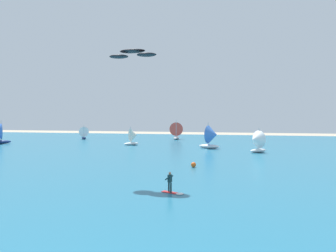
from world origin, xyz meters
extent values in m
cube|color=#236B89|center=(0.00, 49.56, 0.05)|extent=(160.00, 90.00, 0.10)
cube|color=red|center=(0.80, 17.90, 0.12)|extent=(1.46, 0.94, 0.05)
cylinder|color=#143338|center=(0.92, 17.72, 0.55)|extent=(0.14, 0.14, 0.80)
cylinder|color=#143338|center=(0.68, 18.08, 0.55)|extent=(0.14, 0.14, 0.80)
cube|color=#143338|center=(0.80, 17.90, 1.25)|extent=(0.34, 0.42, 0.60)
sphere|color=#9E7051|center=(0.80, 17.90, 1.66)|extent=(0.22, 0.22, 0.22)
cylinder|color=#143338|center=(0.64, 17.72, 1.30)|extent=(0.50, 0.27, 0.39)
cylinder|color=#143338|center=(0.81, 18.13, 1.30)|extent=(0.50, 0.27, 0.39)
ellipsoid|color=white|center=(1.68, 17.54, 0.14)|extent=(0.82, 0.87, 0.08)
ellipsoid|color=black|center=(-3.52, 21.68, 12.35)|extent=(2.73, 1.87, 0.30)
ellipsoid|color=black|center=(-4.95, 21.88, 11.93)|extent=(2.06, 1.77, 0.30)
ellipsoid|color=black|center=(-2.10, 21.48, 11.93)|extent=(2.06, 1.77, 0.30)
ellipsoid|color=silver|center=(9.88, 47.94, 0.43)|extent=(3.34, 3.26, 0.65)
cylinder|color=silver|center=(9.99, 48.06, 2.49)|extent=(0.11, 0.11, 3.47)
cone|color=white|center=(9.45, 47.53, 2.31)|extent=(3.12, 3.16, 2.92)
ellipsoid|color=white|center=(-14.94, 56.07, 0.40)|extent=(3.19, 2.85, 0.60)
cylinder|color=silver|center=(-15.05, 55.98, 2.30)|extent=(0.10, 0.10, 3.20)
cone|color=silver|center=(-14.51, 56.41, 2.14)|extent=(2.77, 2.97, 2.69)
ellipsoid|color=white|center=(1.34, 52.90, 0.48)|extent=(4.30, 2.67, 0.76)
cylinder|color=silver|center=(1.16, 52.97, 2.89)|extent=(0.13, 0.13, 4.06)
cone|color=#3F72CC|center=(2.00, 52.67, 2.69)|extent=(2.82, 3.81, 3.41)
ellipsoid|color=navy|center=(-43.72, 53.37, 0.50)|extent=(3.94, 4.08, 0.79)
cylinder|color=silver|center=(-43.58, 53.52, 3.00)|extent=(0.13, 0.13, 4.22)
ellipsoid|color=navy|center=(-32.13, 69.45, 0.38)|extent=(2.50, 3.08, 0.56)
cylinder|color=silver|center=(-32.06, 69.33, 2.16)|extent=(0.09, 0.09, 3.00)
cone|color=white|center=(-32.42, 69.88, 2.01)|extent=(2.83, 2.48, 2.52)
ellipsoid|color=silver|center=(-8.50, 73.34, 0.48)|extent=(1.55, 4.15, 0.77)
cylinder|color=silver|center=(-8.50, 73.15, 2.92)|extent=(0.13, 0.13, 4.11)
cone|color=#D84C3F|center=(-8.53, 74.05, 2.72)|extent=(3.51, 1.92, 3.45)
sphere|color=#E55919|center=(1.14, 30.73, 0.41)|extent=(0.62, 0.62, 0.62)
camera|label=1|loc=(5.79, -7.29, 6.39)|focal=34.30mm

